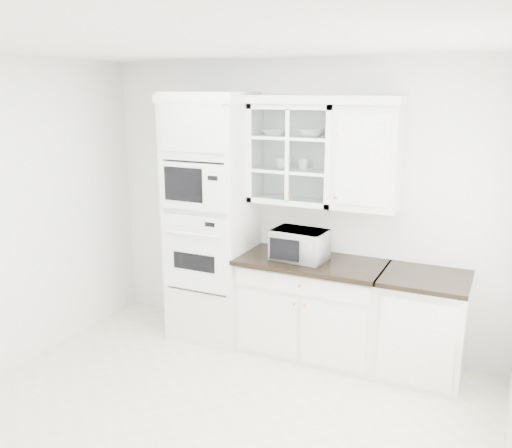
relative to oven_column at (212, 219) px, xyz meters
The scene contains 13 objects.
ground 2.00m from the oven_column, 62.12° to the right, with size 4.00×3.50×0.01m, color beige.
room_shell 1.37m from the oven_column, 52.79° to the right, with size 4.00×3.50×2.70m.
oven_column is the anchor object (origin of this frame).
base_cabinet_run 1.27m from the oven_column, ahead, with size 1.32×0.67×0.92m.
extra_base_cabinet 2.16m from the oven_column, ahead, with size 0.72×0.67×0.92m.
upper_cabinet_glass 1.03m from the oven_column, 12.10° to the left, with size 0.80×0.33×0.90m.
upper_cabinet_solid 1.60m from the oven_column, ahead, with size 0.55×0.33×0.90m, color white.
crown_molding 1.33m from the oven_column, 11.90° to the left, with size 2.14×0.38×0.07m, color white.
countertop_microwave 0.93m from the oven_column, ahead, with size 0.48×0.40×0.28m, color white.
bowl_a 1.04m from the oven_column, 16.76° to the left, with size 0.23×0.23×0.06m, color white.
bowl_b 1.27m from the oven_column, 11.02° to the left, with size 0.22×0.22×0.07m, color white.
cup_a 0.90m from the oven_column, 12.48° to the left, with size 0.14×0.14×0.11m, color white.
cup_b 1.05m from the oven_column, 11.30° to the left, with size 0.11×0.11×0.10m, color white.
Camera 1 is at (1.83, -3.01, 2.42)m, focal length 38.00 mm.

